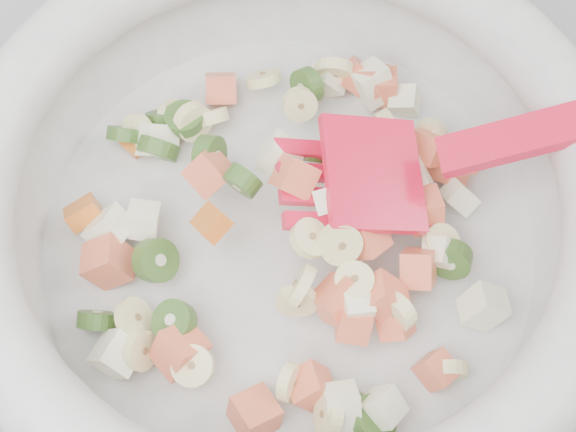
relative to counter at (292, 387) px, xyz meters
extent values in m
cube|color=gray|center=(0.00, 0.00, 0.00)|extent=(2.00, 0.60, 0.90)
cylinder|color=silver|center=(-0.01, -0.04, 0.46)|extent=(0.32, 0.32, 0.02)
torus|color=silver|center=(-0.01, -0.04, 0.53)|extent=(0.40, 0.40, 0.04)
cylinder|color=beige|center=(-0.02, -0.08, 0.51)|extent=(0.02, 0.03, 0.04)
cylinder|color=beige|center=(0.00, 0.08, 0.49)|extent=(0.03, 0.02, 0.02)
cylinder|color=beige|center=(-0.06, 0.05, 0.49)|extent=(0.04, 0.02, 0.04)
cylinder|color=beige|center=(-0.09, 0.05, 0.48)|extent=(0.03, 0.02, 0.03)
cylinder|color=beige|center=(0.01, -0.09, 0.50)|extent=(0.03, 0.03, 0.01)
cylinder|color=beige|center=(0.07, -0.07, 0.49)|extent=(0.03, 0.03, 0.02)
cylinder|color=beige|center=(0.01, 0.04, 0.49)|extent=(0.02, 0.02, 0.02)
cylinder|color=beige|center=(-0.01, -0.06, 0.52)|extent=(0.02, 0.03, 0.02)
cylinder|color=beige|center=(0.04, 0.07, 0.49)|extent=(0.04, 0.02, 0.04)
cylinder|color=beige|center=(-0.07, 0.06, 0.48)|extent=(0.02, 0.03, 0.03)
cylinder|color=beige|center=(0.01, -0.07, 0.51)|extent=(0.04, 0.03, 0.03)
cylinder|color=beige|center=(-0.03, -0.13, 0.49)|extent=(0.02, 0.03, 0.03)
cylinder|color=beige|center=(0.07, 0.02, 0.49)|extent=(0.02, 0.03, 0.03)
cylinder|color=beige|center=(-0.02, -0.15, 0.49)|extent=(0.02, 0.03, 0.03)
cylinder|color=beige|center=(-0.11, -0.08, 0.49)|extent=(0.03, 0.04, 0.03)
cylinder|color=beige|center=(0.09, 0.01, 0.48)|extent=(0.03, 0.03, 0.03)
cylinder|color=beige|center=(0.06, -0.02, 0.49)|extent=(0.02, 0.03, 0.03)
cylinder|color=beige|center=(-0.11, -0.09, 0.49)|extent=(0.02, 0.03, 0.03)
cylinder|color=beige|center=(-0.08, -0.11, 0.49)|extent=(0.03, 0.03, 0.02)
cylinder|color=beige|center=(0.06, -0.14, 0.48)|extent=(0.03, 0.02, 0.03)
cylinder|color=beige|center=(0.04, -0.11, 0.50)|extent=(0.02, 0.03, 0.03)
cylinder|color=beige|center=(-0.02, -0.09, 0.50)|extent=(0.03, 0.02, 0.03)
cylinder|color=beige|center=(-0.04, 0.05, 0.48)|extent=(0.03, 0.03, 0.03)
cube|color=#FF6F50|center=(-0.03, 0.08, 0.48)|extent=(0.02, 0.03, 0.03)
cube|color=#FF6F50|center=(0.07, -0.05, 0.49)|extent=(0.02, 0.03, 0.03)
cube|color=#FF6F50|center=(0.07, 0.05, 0.48)|extent=(0.02, 0.03, 0.03)
cube|color=#FF6F50|center=(0.03, -0.10, 0.50)|extent=(0.03, 0.03, 0.03)
cube|color=#FF6F50|center=(-0.09, -0.10, 0.49)|extent=(0.04, 0.03, 0.03)
cube|color=#FF6F50|center=(-0.01, -0.02, 0.52)|extent=(0.03, 0.03, 0.03)
cube|color=#FF6F50|center=(0.11, -0.01, 0.48)|extent=(0.03, 0.03, 0.03)
cube|color=#FF6F50|center=(0.06, 0.07, 0.48)|extent=(0.03, 0.03, 0.03)
cube|color=#FF6F50|center=(0.09, 0.00, 0.49)|extent=(0.03, 0.03, 0.03)
cube|color=#FF6F50|center=(0.06, -0.08, 0.49)|extent=(0.03, 0.03, 0.03)
cube|color=#FF6F50|center=(-0.02, -0.14, 0.48)|extent=(0.03, 0.02, 0.03)
cube|color=#FF6F50|center=(-0.05, 0.00, 0.50)|extent=(0.04, 0.04, 0.04)
cube|color=#FF6F50|center=(0.10, -0.01, 0.48)|extent=(0.03, 0.03, 0.04)
cube|color=#FF6F50|center=(0.05, -0.14, 0.48)|extent=(0.03, 0.03, 0.03)
cube|color=#FF6F50|center=(0.03, -0.06, 0.50)|extent=(0.03, 0.03, 0.03)
cube|color=#FF6F50|center=(0.07, 0.06, 0.48)|extent=(0.03, 0.03, 0.03)
cube|color=#FF6F50|center=(0.00, -0.09, 0.50)|extent=(0.03, 0.04, 0.03)
cube|color=#FF6F50|center=(0.03, -0.11, 0.49)|extent=(0.02, 0.03, 0.03)
cube|color=#FF6F50|center=(-0.06, -0.14, 0.48)|extent=(0.03, 0.03, 0.03)
cube|color=#FF6F50|center=(0.01, -0.11, 0.49)|extent=(0.03, 0.03, 0.03)
cube|color=#FF6F50|center=(-0.12, -0.03, 0.48)|extent=(0.03, 0.03, 0.03)
cylinder|color=#5AA537|center=(-0.05, 0.02, 0.50)|extent=(0.03, 0.03, 0.03)
cylinder|color=#5AA537|center=(0.01, -0.16, 0.48)|extent=(0.03, 0.03, 0.03)
cylinder|color=#5AA537|center=(-0.10, -0.04, 0.49)|extent=(0.03, 0.04, 0.03)
cylinder|color=#5AA537|center=(-0.01, -0.15, 0.48)|extent=(0.03, 0.04, 0.03)
cylinder|color=#5AA537|center=(0.02, 0.06, 0.49)|extent=(0.02, 0.03, 0.03)
cylinder|color=#5AA537|center=(-0.14, -0.07, 0.48)|extent=(0.03, 0.03, 0.03)
cylinder|color=#5AA537|center=(-0.09, -0.08, 0.49)|extent=(0.03, 0.03, 0.02)
cylinder|color=#5AA537|center=(0.08, -0.08, 0.49)|extent=(0.03, 0.03, 0.04)
cylinder|color=#5AA537|center=(-0.07, 0.06, 0.48)|extent=(0.04, 0.03, 0.03)
cylinder|color=#5AA537|center=(-0.10, 0.05, 0.48)|extent=(0.03, 0.03, 0.03)
cylinder|color=#5AA537|center=(-0.06, 0.05, 0.49)|extent=(0.03, 0.03, 0.01)
cylinder|color=#5AA537|center=(0.01, 0.00, 0.50)|extent=(0.03, 0.03, 0.03)
cylinder|color=#5AA537|center=(-0.08, 0.04, 0.49)|extent=(0.03, 0.03, 0.03)
cylinder|color=#5AA537|center=(0.08, -0.07, 0.49)|extent=(0.03, 0.03, 0.03)
cylinder|color=#5AA537|center=(-0.04, -0.01, 0.51)|extent=(0.03, 0.03, 0.03)
cube|color=white|center=(-0.01, -0.15, 0.49)|extent=(0.02, 0.03, 0.03)
cube|color=white|center=(-0.13, -0.09, 0.48)|extent=(0.04, 0.04, 0.03)
cube|color=white|center=(0.10, -0.04, 0.48)|extent=(0.02, 0.03, 0.03)
cube|color=white|center=(0.01, -0.04, 0.51)|extent=(0.02, 0.02, 0.02)
cube|color=white|center=(0.04, 0.07, 0.48)|extent=(0.03, 0.03, 0.03)
cube|color=white|center=(0.09, 0.04, 0.48)|extent=(0.03, 0.02, 0.02)
cube|color=white|center=(0.07, 0.06, 0.48)|extent=(0.03, 0.03, 0.03)
cube|color=white|center=(-0.10, -0.01, 0.49)|extent=(0.03, 0.03, 0.03)
cube|color=white|center=(0.07, -0.02, 0.49)|extent=(0.03, 0.03, 0.03)
cube|color=white|center=(-0.08, 0.04, 0.48)|extent=(0.03, 0.03, 0.04)
cube|color=white|center=(0.09, -0.11, 0.48)|extent=(0.03, 0.02, 0.03)
cube|color=white|center=(0.01, -0.16, 0.48)|extent=(0.03, 0.03, 0.03)
cube|color=white|center=(-0.12, -0.01, 0.48)|extent=(0.03, 0.03, 0.03)
cube|color=white|center=(0.09, 0.01, 0.48)|extent=(0.03, 0.02, 0.03)
cube|color=white|center=(0.01, -0.10, 0.50)|extent=(0.02, 0.02, 0.02)
cube|color=white|center=(0.07, -0.08, 0.49)|extent=(0.03, 0.02, 0.02)
cube|color=white|center=(-0.01, 0.00, 0.51)|extent=(0.03, 0.03, 0.03)
cube|color=orange|center=(-0.09, 0.05, 0.48)|extent=(0.03, 0.03, 0.01)
cube|color=orange|center=(-0.13, 0.00, 0.48)|extent=(0.03, 0.03, 0.02)
cube|color=orange|center=(-0.06, -0.03, 0.51)|extent=(0.03, 0.03, 0.03)
cube|color=red|center=(0.04, -0.03, 0.52)|extent=(0.07, 0.08, 0.03)
cube|color=red|center=(0.00, 0.00, 0.51)|extent=(0.03, 0.01, 0.02)
cube|color=red|center=(0.00, -0.02, 0.51)|extent=(0.03, 0.01, 0.02)
cube|color=red|center=(0.00, -0.03, 0.51)|extent=(0.03, 0.01, 0.02)
cube|color=red|center=(0.00, -0.05, 0.51)|extent=(0.03, 0.01, 0.02)
camera|label=1|loc=(-0.07, -0.27, 0.97)|focal=55.00mm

